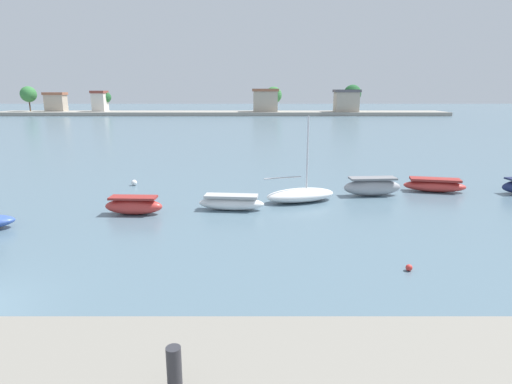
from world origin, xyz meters
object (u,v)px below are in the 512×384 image
moored_boat_4 (300,195)px  mooring_buoy_0 (408,267)px  moored_boat_2 (133,206)px  moored_boat_5 (371,187)px  moored_boat_3 (231,203)px  mooring_buoy_2 (133,183)px  moored_boat_6 (434,185)px  mooring_bollard (174,369)px

moored_boat_4 → mooring_buoy_0: moored_boat_4 is taller
moored_boat_2 → moored_boat_5: bearing=18.9°
moored_boat_3 → mooring_buoy_2: 9.79m
mooring_buoy_0 → moored_boat_6: bearing=64.0°
mooring_bollard → moored_boat_2: (-5.66, 17.29, -2.42)m
moored_boat_4 → mooring_buoy_0: 10.73m
mooring_bollard → moored_boat_6: mooring_bollard is taller
moored_boat_3 → moored_boat_4: 4.58m
moored_boat_4 → moored_boat_2: bearing=178.0°
moored_boat_3 → moored_boat_4: size_ratio=0.74×
moored_boat_3 → moored_boat_2: bearing=-165.3°
mooring_bollard → moored_boat_5: 23.38m
mooring_bollard → moored_boat_5: (8.80, 21.54, -2.32)m
moored_boat_2 → moored_boat_4: 9.97m
moored_boat_3 → moored_boat_6: (13.62, 4.46, 0.01)m
moored_boat_5 → mooring_buoy_0: size_ratio=14.93×
moored_boat_2 → mooring_buoy_2: bearing=108.3°
mooring_buoy_2 → moored_boat_5: bearing=-10.3°
moored_boat_4 → moored_boat_5: bearing=-0.2°
moored_boat_6 → mooring_buoy_2: moored_boat_6 is taller
mooring_bollard → mooring_buoy_0: (7.06, 9.73, -2.78)m
moored_boat_2 → mooring_bollard: bearing=-69.4°
moored_boat_3 → mooring_buoy_0: bearing=-43.6°
mooring_bollard → mooring_buoy_0: mooring_bollard is taller
moored_boat_6 → mooring_buoy_0: bearing=-103.9°
moored_boat_2 → moored_boat_6: (19.02, 5.34, -0.05)m
moored_boat_2 → mooring_buoy_0: 14.81m
moored_boat_6 → mooring_buoy_0: 14.36m
moored_boat_5 → mooring_buoy_0: bearing=-102.8°
moored_boat_6 → mooring_buoy_0: (-6.30, -12.90, -0.31)m
mooring_bollard → moored_boat_6: (13.36, 22.63, -2.47)m
moored_boat_2 → moored_boat_6: size_ratio=0.78×
moored_boat_6 → mooring_bollard: bearing=-108.4°
moored_boat_3 → mooring_buoy_2: size_ratio=9.48×
mooring_bollard → mooring_buoy_2: size_ratio=1.67×
moored_boat_2 → moored_boat_3: moored_boat_2 is taller
mooring_bollard → moored_boat_4: bearing=78.9°
moored_boat_6 → moored_boat_3: bearing=-149.7°
moored_boat_4 → moored_boat_6: size_ratio=1.25×
moored_boat_4 → moored_boat_6: (9.42, 2.63, 0.00)m
moored_boat_4 → moored_boat_6: bearing=-2.1°
moored_boat_3 → moored_boat_6: bearing=23.6°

